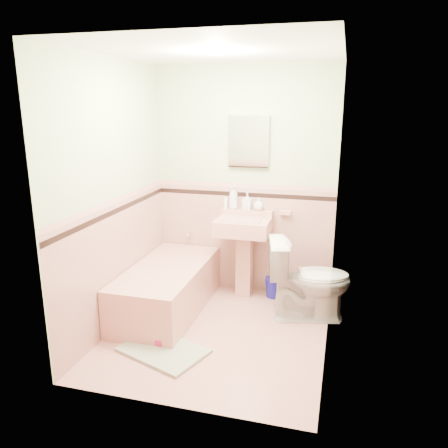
% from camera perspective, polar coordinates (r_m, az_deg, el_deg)
% --- Properties ---
extents(floor, '(2.20, 2.20, 0.00)m').
position_cam_1_polar(floor, '(4.32, -0.90, -13.77)').
color(floor, tan).
rests_on(floor, ground).
extents(ceiling, '(2.20, 2.20, 0.00)m').
position_cam_1_polar(ceiling, '(3.80, -1.06, 21.36)').
color(ceiling, white).
rests_on(ceiling, ground).
extents(wall_back, '(2.50, 0.00, 2.50)m').
position_cam_1_polar(wall_back, '(4.92, 2.61, 5.33)').
color(wall_back, '#F4E9C7').
rests_on(wall_back, ground).
extents(wall_front, '(2.50, 0.00, 2.50)m').
position_cam_1_polar(wall_front, '(2.87, -7.11, -2.01)').
color(wall_front, '#F4E9C7').
rests_on(wall_front, ground).
extents(wall_left, '(0.00, 2.50, 2.50)m').
position_cam_1_polar(wall_left, '(4.25, -14.04, 3.33)').
color(wall_left, '#F4E9C7').
rests_on(wall_left, ground).
extents(wall_right, '(0.00, 2.50, 2.50)m').
position_cam_1_polar(wall_right, '(3.72, 13.98, 1.68)').
color(wall_right, '#F4E9C7').
rests_on(wall_right, ground).
extents(wainscot_back, '(2.00, 0.00, 2.00)m').
position_cam_1_polar(wainscot_back, '(5.06, 2.49, -1.97)').
color(wainscot_back, tan).
rests_on(wainscot_back, ground).
extents(wainscot_front, '(2.00, 0.00, 2.00)m').
position_cam_1_polar(wainscot_front, '(3.13, -6.63, -13.39)').
color(wainscot_front, tan).
rests_on(wainscot_front, ground).
extents(wainscot_left, '(0.00, 2.20, 2.20)m').
position_cam_1_polar(wainscot_left, '(4.42, -13.37, -4.94)').
color(wainscot_left, tan).
rests_on(wainscot_left, ground).
extents(wainscot_right, '(0.00, 2.20, 2.20)m').
position_cam_1_polar(wainscot_right, '(3.92, 13.19, -7.58)').
color(wainscot_right, tan).
rests_on(wainscot_right, ground).
extents(accent_back, '(2.00, 0.00, 2.00)m').
position_cam_1_polar(accent_back, '(4.92, 2.55, 3.80)').
color(accent_back, black).
rests_on(accent_back, ground).
extents(accent_front, '(2.00, 0.00, 2.00)m').
position_cam_1_polar(accent_front, '(2.92, -6.89, -4.35)').
color(accent_front, black).
rests_on(accent_front, ground).
extents(accent_left, '(0.00, 2.20, 2.20)m').
position_cam_1_polar(accent_left, '(4.27, -13.72, 1.61)').
color(accent_left, black).
rests_on(accent_left, ground).
extents(accent_right, '(0.00, 2.20, 2.20)m').
position_cam_1_polar(accent_right, '(3.76, 13.58, -0.23)').
color(accent_right, black).
rests_on(accent_right, ground).
extents(cap_back, '(2.00, 0.00, 2.00)m').
position_cam_1_polar(cap_back, '(4.90, 2.56, 4.95)').
color(cap_back, tan).
rests_on(cap_back, ground).
extents(cap_front, '(2.00, 0.00, 2.00)m').
position_cam_1_polar(cap_front, '(2.89, -6.95, -2.48)').
color(cap_front, tan).
rests_on(cap_front, ground).
extents(cap_left, '(0.00, 2.20, 2.20)m').
position_cam_1_polar(cap_left, '(4.25, -13.81, 2.92)').
color(cap_left, tan).
rests_on(cap_left, ground).
extents(cap_right, '(0.00, 2.20, 2.20)m').
position_cam_1_polar(cap_right, '(3.73, 13.67, 1.25)').
color(cap_right, tan).
rests_on(cap_right, ground).
extents(bathtub, '(0.70, 1.50, 0.45)m').
position_cam_1_polar(bathtub, '(4.69, -7.27, -8.39)').
color(bathtub, tan).
rests_on(bathtub, floor).
extents(tub_faucet, '(0.04, 0.12, 0.04)m').
position_cam_1_polar(tub_faucet, '(5.18, -4.40, -1.23)').
color(tub_faucet, silver).
rests_on(tub_faucet, wall_back).
extents(sink, '(0.57, 0.48, 0.90)m').
position_cam_1_polar(sink, '(4.88, 2.45, -4.46)').
color(sink, tan).
rests_on(sink, floor).
extents(sink_faucet, '(0.02, 0.02, 0.10)m').
position_cam_1_polar(sink_faucet, '(4.87, 2.89, 1.63)').
color(sink_faucet, silver).
rests_on(sink_faucet, sink).
extents(medicine_cabinet, '(0.44, 0.04, 0.55)m').
position_cam_1_polar(medicine_cabinet, '(4.82, 3.19, 10.52)').
color(medicine_cabinet, white).
rests_on(medicine_cabinet, wall_back).
extents(soap_dish, '(0.12, 0.07, 0.04)m').
position_cam_1_polar(soap_dish, '(4.86, 7.88, 1.47)').
color(soap_dish, tan).
rests_on(soap_dish, wall_back).
extents(soap_bottle_left, '(0.10, 0.10, 0.26)m').
position_cam_1_polar(soap_bottle_left, '(4.91, 1.22, 3.43)').
color(soap_bottle_left, '#B2B2B2').
rests_on(soap_bottle_left, sink).
extents(soap_bottle_mid, '(0.09, 0.09, 0.19)m').
position_cam_1_polar(soap_bottle_mid, '(4.89, 3.01, 2.95)').
color(soap_bottle_mid, '#B2B2B2').
rests_on(soap_bottle_mid, sink).
extents(soap_bottle_right, '(0.13, 0.13, 0.14)m').
position_cam_1_polar(soap_bottle_right, '(4.87, 4.46, 2.58)').
color(soap_bottle_right, '#B2B2B2').
rests_on(soap_bottle_right, sink).
extents(tube, '(0.05, 0.05, 0.12)m').
position_cam_1_polar(tube, '(4.95, 0.23, 2.71)').
color(tube, white).
rests_on(tube, sink).
extents(toilet, '(0.88, 0.62, 0.82)m').
position_cam_1_polar(toilet, '(4.51, 10.86, -6.98)').
color(toilet, white).
rests_on(toilet, floor).
extents(bucket, '(0.27, 0.27, 0.21)m').
position_cam_1_polar(bucket, '(5.04, 6.48, -8.11)').
color(bucket, '#15159A').
rests_on(bucket, floor).
extents(bath_mat, '(0.84, 0.70, 0.03)m').
position_cam_1_polar(bath_mat, '(4.06, -7.82, -15.77)').
color(bath_mat, gray).
rests_on(bath_mat, floor).
extents(shoe, '(0.15, 0.08, 0.06)m').
position_cam_1_polar(shoe, '(4.12, -8.76, -14.61)').
color(shoe, '#BF1E59').
rests_on(shoe, bath_mat).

